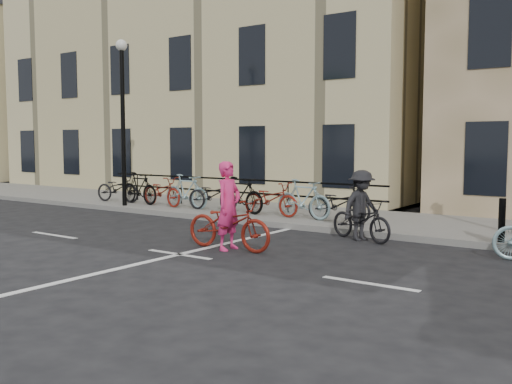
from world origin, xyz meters
The scene contains 9 objects.
ground centered at (0.00, 0.00, 0.00)m, with size 120.00×120.00×0.00m, color black.
sidewalk centered at (-4.00, 6.00, 0.07)m, with size 46.00×4.00×0.15m, color slate.
building_west centered at (-9.00, 13.00, 5.15)m, with size 20.00×10.00×10.00m, color #CBBB89.
building_far centered at (-26.00, 13.00, 4.65)m, with size 12.00×10.00×9.00m, color #CBBB89.
lamp_post centered at (-6.50, 4.40, 3.49)m, with size 0.36×0.36×5.28m.
bollard_east centered at (5.00, 4.25, 0.60)m, with size 0.14×0.14×0.90m, color black.
parked_bikes centered at (-3.30, 5.04, 0.64)m, with size 10.40×1.23×1.05m.
cyclist_pink centered at (0.47, 0.97, 0.63)m, with size 2.04×0.75×1.81m.
cyclist_dark centered at (2.20, 3.56, 0.62)m, with size 1.87×1.20×1.58m.
Camera 1 is at (7.58, -8.09, 2.19)m, focal length 40.00 mm.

